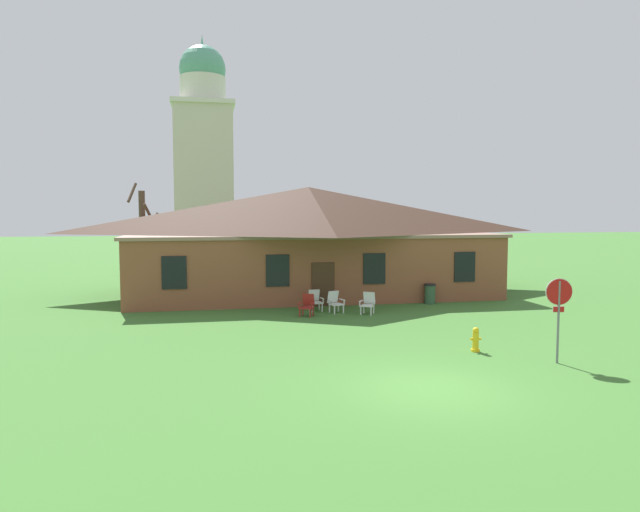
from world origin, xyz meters
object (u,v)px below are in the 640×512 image
lawn_chair_by_porch (307,305)px  lawn_chair_middle (368,303)px  lawn_chair_near_door (315,300)px  lawn_chair_left_end (335,301)px  trash_bin (430,294)px  fire_hydrant (476,340)px  stop_sign (559,303)px

lawn_chair_by_porch → lawn_chair_middle: 2.73m
lawn_chair_near_door → lawn_chair_left_end: size_ratio=1.00×
lawn_chair_near_door → trash_bin: size_ratio=0.98×
lawn_chair_by_porch → fire_hydrant: bearing=-59.5°
lawn_chair_near_door → fire_hydrant: lawn_chair_near_door is taller
stop_sign → lawn_chair_middle: 9.63m
lawn_chair_by_porch → trash_bin: size_ratio=0.98×
lawn_chair_left_end → fire_hydrant: lawn_chair_left_end is taller
lawn_chair_left_end → lawn_chair_middle: (1.36, -0.61, 0.00)m
lawn_chair_by_porch → trash_bin: (6.46, 2.08, -0.00)m
lawn_chair_left_end → fire_hydrant: (2.88, -7.82, -0.12)m
lawn_chair_left_end → lawn_chair_by_porch: bearing=-155.6°
lawn_chair_by_porch → lawn_chair_near_door: same height
stop_sign → trash_bin: stop_sign is taller
lawn_chair_middle → fire_hydrant: lawn_chair_middle is taller
lawn_chair_near_door → fire_hydrant: bearing=-66.4°
stop_sign → trash_bin: 11.13m
lawn_chair_near_door → lawn_chair_by_porch: bearing=-115.1°
lawn_chair_near_door → lawn_chair_left_end: 1.00m
lawn_chair_middle → trash_bin: bearing=29.0°
stop_sign → fire_hydrant: stop_sign is taller
stop_sign → lawn_chair_by_porch: stop_sign is taller
fire_hydrant → lawn_chair_by_porch: bearing=120.5°
stop_sign → lawn_chair_left_end: stop_sign is taller
stop_sign → lawn_chair_left_end: (-4.62, 9.58, -1.30)m
trash_bin → stop_sign: bearing=-92.5°
fire_hydrant → lawn_chair_left_end: bearing=110.2°
lawn_chair_by_porch → trash_bin: 6.79m
lawn_chair_by_porch → fire_hydrant: lawn_chair_by_porch is taller
stop_sign → trash_bin: bearing=87.5°
lawn_chair_by_porch → lawn_chair_left_end: bearing=24.4°
lawn_chair_left_end → fire_hydrant: size_ratio=1.21×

